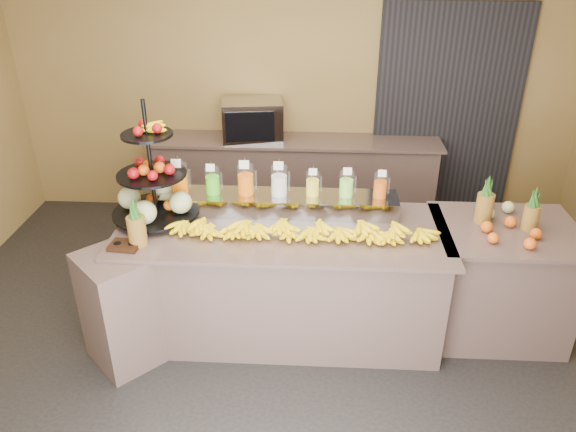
# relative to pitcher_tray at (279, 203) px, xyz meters

# --- Properties ---
(ground) EXTENTS (6.00, 6.00, 0.00)m
(ground) POSITION_rel_pitcher_tray_xyz_m (0.04, -0.58, -1.01)
(ground) COLOR black
(ground) RESTS_ON ground
(room_envelope) EXTENTS (6.04, 5.02, 2.82)m
(room_envelope) POSITION_rel_pitcher_tray_xyz_m (0.23, 0.21, 0.87)
(room_envelope) COLOR olive
(room_envelope) RESTS_ON ground
(buffet_counter) EXTENTS (2.75, 1.25, 0.93)m
(buffet_counter) POSITION_rel_pitcher_tray_xyz_m (-0.07, -0.32, -0.54)
(buffet_counter) COLOR gray
(buffet_counter) RESTS_ON ground
(right_counter) EXTENTS (1.08, 0.88, 0.93)m
(right_counter) POSITION_rel_pitcher_tray_xyz_m (1.74, -0.18, -0.54)
(right_counter) COLOR gray
(right_counter) RESTS_ON ground
(back_ledge) EXTENTS (3.10, 0.55, 0.93)m
(back_ledge) POSITION_rel_pitcher_tray_xyz_m (0.04, 1.67, -0.54)
(back_ledge) COLOR gray
(back_ledge) RESTS_ON ground
(pitcher_tray) EXTENTS (1.85, 0.30, 0.15)m
(pitcher_tray) POSITION_rel_pitcher_tray_xyz_m (0.00, 0.00, 0.00)
(pitcher_tray) COLOR gray
(pitcher_tray) RESTS_ON buffet_counter
(juice_pitcher_orange_a) EXTENTS (0.13, 0.13, 0.32)m
(juice_pitcher_orange_a) POSITION_rel_pitcher_tray_xyz_m (-0.78, -0.00, 0.18)
(juice_pitcher_orange_a) COLOR silver
(juice_pitcher_orange_a) RESTS_ON pitcher_tray
(juice_pitcher_green) EXTENTS (0.11, 0.12, 0.28)m
(juice_pitcher_green) POSITION_rel_pitcher_tray_xyz_m (-0.52, -0.00, 0.17)
(juice_pitcher_green) COLOR silver
(juice_pitcher_green) RESTS_ON pitcher_tray
(juice_pitcher_orange_b) EXTENTS (0.13, 0.14, 0.32)m
(juice_pitcher_orange_b) POSITION_rel_pitcher_tray_xyz_m (-0.26, -0.00, 0.18)
(juice_pitcher_orange_b) COLOR silver
(juice_pitcher_orange_b) RESTS_ON pitcher_tray
(juice_pitcher_milk) EXTENTS (0.13, 0.13, 0.31)m
(juice_pitcher_milk) POSITION_rel_pitcher_tray_xyz_m (-0.00, -0.00, 0.18)
(juice_pitcher_milk) COLOR silver
(juice_pitcher_milk) RESTS_ON pitcher_tray
(juice_pitcher_lemon) EXTENTS (0.11, 0.11, 0.26)m
(juice_pitcher_lemon) POSITION_rel_pitcher_tray_xyz_m (0.26, -0.00, 0.16)
(juice_pitcher_lemon) COLOR silver
(juice_pitcher_lemon) RESTS_ON pitcher_tray
(juice_pitcher_lime) EXTENTS (0.11, 0.12, 0.27)m
(juice_pitcher_lime) POSITION_rel_pitcher_tray_xyz_m (0.52, -0.00, 0.17)
(juice_pitcher_lime) COLOR silver
(juice_pitcher_lime) RESTS_ON pitcher_tray
(juice_pitcher_orange_c) EXTENTS (0.11, 0.11, 0.26)m
(juice_pitcher_orange_c) POSITION_rel_pitcher_tray_xyz_m (0.78, -0.00, 0.16)
(juice_pitcher_orange_c) COLOR silver
(juice_pitcher_orange_c) RESTS_ON pitcher_tray
(banana_heap) EXTENTS (1.98, 0.18, 0.16)m
(banana_heap) POSITION_rel_pitcher_tray_xyz_m (0.18, -0.36, -0.01)
(banana_heap) COLOR yellow
(banana_heap) RESTS_ON buffet_counter
(fruit_stand) EXTENTS (0.80, 0.80, 0.94)m
(fruit_stand) POSITION_rel_pitcher_tray_xyz_m (-0.90, -0.15, 0.16)
(fruit_stand) COLOR black
(fruit_stand) RESTS_ON buffet_counter
(condiment_caddy) EXTENTS (0.22, 0.18, 0.03)m
(condiment_caddy) POSITION_rel_pitcher_tray_xyz_m (-1.05, -0.61, -0.06)
(condiment_caddy) COLOR black
(condiment_caddy) RESTS_ON buffet_counter
(pineapple_left_a) EXTENTS (0.13, 0.13, 0.38)m
(pineapple_left_a) POSITION_rel_pitcher_tray_xyz_m (-0.97, -0.57, 0.06)
(pineapple_left_a) COLOR brown
(pineapple_left_a) RESTS_ON buffet_counter
(pineapple_left_b) EXTENTS (0.13, 0.13, 0.41)m
(pineapple_left_b) POSITION_rel_pitcher_tray_xyz_m (-0.81, 0.13, 0.08)
(pineapple_left_b) COLOR brown
(pineapple_left_b) RESTS_ON buffet_counter
(right_fruit_pile) EXTENTS (0.44, 0.42, 0.23)m
(right_fruit_pile) POSITION_rel_pitcher_tray_xyz_m (1.71, -0.23, -0.00)
(right_fruit_pile) COLOR brown
(right_fruit_pile) RESTS_ON right_counter
(oven_warmer) EXTENTS (0.67, 0.52, 0.41)m
(oven_warmer) POSITION_rel_pitcher_tray_xyz_m (-0.40, 1.67, 0.13)
(oven_warmer) COLOR gray
(oven_warmer) RESTS_ON back_ledge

